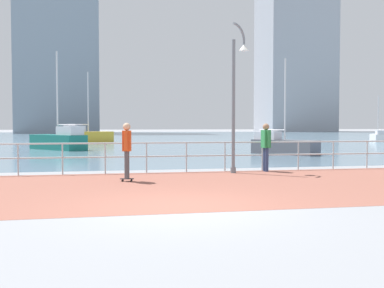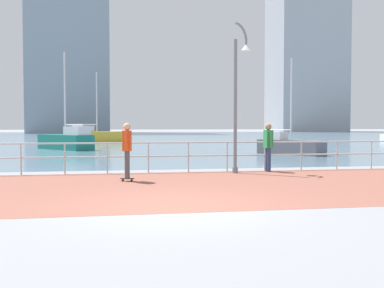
{
  "view_description": "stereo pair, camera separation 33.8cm",
  "coord_description": "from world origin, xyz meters",
  "px_view_note": "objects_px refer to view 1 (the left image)",
  "views": [
    {
      "loc": [
        -1.54,
        -9.01,
        1.66
      ],
      "look_at": [
        1.07,
        4.01,
        1.1
      ],
      "focal_mm": 42.73,
      "sensor_mm": 36.0,
      "label": 1
    },
    {
      "loc": [
        -1.2,
        -9.07,
        1.66
      ],
      "look_at": [
        1.07,
        4.01,
        1.1
      ],
      "focal_mm": 42.73,
      "sensor_mm": 36.0,
      "label": 2
    }
  ],
  "objects_px": {
    "bystander": "(266,143)",
    "sailboat_gray": "(59,140)",
    "sailboat_red": "(87,136)",
    "sailboat_ivory": "(378,137)",
    "lamppost": "(237,90)",
    "sailboat_navy": "(283,145)",
    "skateboarder": "(127,146)"
  },
  "relations": [
    {
      "from": "lamppost",
      "to": "sailboat_navy",
      "type": "bearing_deg",
      "value": 58.84
    },
    {
      "from": "sailboat_gray",
      "to": "sailboat_red",
      "type": "bearing_deg",
      "value": 83.57
    },
    {
      "from": "lamppost",
      "to": "skateboarder",
      "type": "xyz_separation_m",
      "value": [
        -3.87,
        -1.78,
        -1.82
      ]
    },
    {
      "from": "skateboarder",
      "to": "sailboat_ivory",
      "type": "bearing_deg",
      "value": 46.47
    },
    {
      "from": "lamppost",
      "to": "sailboat_ivory",
      "type": "bearing_deg",
      "value": 49.05
    },
    {
      "from": "skateboarder",
      "to": "sailboat_gray",
      "type": "distance_m",
      "value": 18.34
    },
    {
      "from": "skateboarder",
      "to": "sailboat_red",
      "type": "height_order",
      "value": "sailboat_red"
    },
    {
      "from": "lamppost",
      "to": "sailboat_gray",
      "type": "distance_m",
      "value": 17.94
    },
    {
      "from": "lamppost",
      "to": "sailboat_navy",
      "type": "xyz_separation_m",
      "value": [
        5.42,
        8.96,
        -2.34
      ]
    },
    {
      "from": "sailboat_navy",
      "to": "sailboat_gray",
      "type": "bearing_deg",
      "value": 150.33
    },
    {
      "from": "lamppost",
      "to": "sailboat_gray",
      "type": "bearing_deg",
      "value": 114.3
    },
    {
      "from": "bystander",
      "to": "sailboat_gray",
      "type": "relative_size",
      "value": 0.26
    },
    {
      "from": "sailboat_navy",
      "to": "bystander",
      "type": "bearing_deg",
      "value": -115.96
    },
    {
      "from": "sailboat_ivory",
      "to": "sailboat_navy",
      "type": "height_order",
      "value": "sailboat_navy"
    },
    {
      "from": "bystander",
      "to": "sailboat_red",
      "type": "relative_size",
      "value": 0.26
    },
    {
      "from": "skateboarder",
      "to": "sailboat_navy",
      "type": "distance_m",
      "value": 14.21
    },
    {
      "from": "sailboat_gray",
      "to": "lamppost",
      "type": "bearing_deg",
      "value": -65.7
    },
    {
      "from": "lamppost",
      "to": "sailboat_ivory",
      "type": "relative_size",
      "value": 1.11
    },
    {
      "from": "sailboat_ivory",
      "to": "sailboat_navy",
      "type": "relative_size",
      "value": 0.87
    },
    {
      "from": "sailboat_red",
      "to": "sailboat_gray",
      "type": "bearing_deg",
      "value": -96.43
    },
    {
      "from": "sailboat_gray",
      "to": "sailboat_red",
      "type": "xyz_separation_m",
      "value": [
        1.41,
        12.55,
        0.01
      ]
    },
    {
      "from": "sailboat_navy",
      "to": "lamppost",
      "type": "bearing_deg",
      "value": -121.16
    },
    {
      "from": "sailboat_gray",
      "to": "sailboat_navy",
      "type": "relative_size",
      "value": 1.22
    },
    {
      "from": "lamppost",
      "to": "sailboat_ivory",
      "type": "height_order",
      "value": "lamppost"
    },
    {
      "from": "skateboarder",
      "to": "bystander",
      "type": "xyz_separation_m",
      "value": [
        5.0,
        1.94,
        -0.02
      ]
    },
    {
      "from": "bystander",
      "to": "sailboat_ivory",
      "type": "distance_m",
      "value": 34.27
    },
    {
      "from": "sailboat_ivory",
      "to": "sailboat_gray",
      "type": "distance_m",
      "value": 32.04
    },
    {
      "from": "sailboat_gray",
      "to": "sailboat_navy",
      "type": "xyz_separation_m",
      "value": [
        12.75,
        -7.26,
        -0.11
      ]
    },
    {
      "from": "lamppost",
      "to": "sailboat_navy",
      "type": "height_order",
      "value": "sailboat_navy"
    },
    {
      "from": "bystander",
      "to": "sailboat_ivory",
      "type": "bearing_deg",
      "value": 50.31
    },
    {
      "from": "sailboat_navy",
      "to": "sailboat_red",
      "type": "bearing_deg",
      "value": 119.77
    },
    {
      "from": "sailboat_ivory",
      "to": "bystander",
      "type": "bearing_deg",
      "value": -129.69
    }
  ]
}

